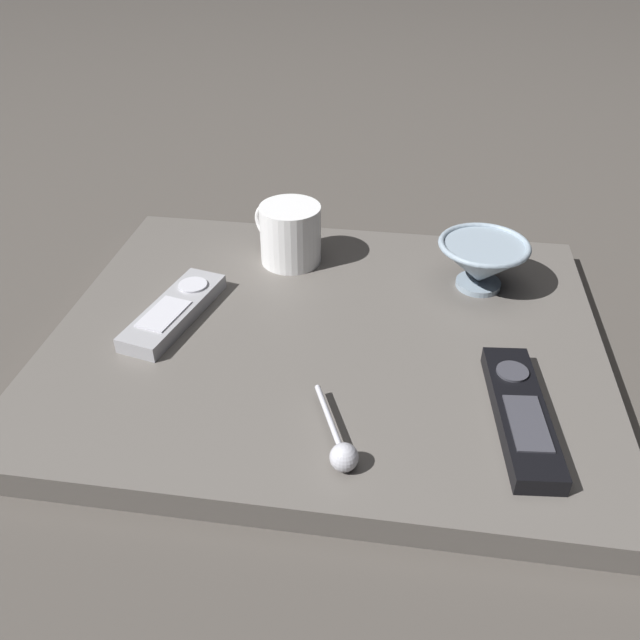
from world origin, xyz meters
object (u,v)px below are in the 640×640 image
Objects in this scene: cereal_bowl at (482,262)px; tv_remote_far at (175,311)px; coffee_mug at (290,234)px; teaspoon at (342,452)px; tv_remote_near at (521,413)px.

cereal_bowl reaches higher than tv_remote_far.
coffee_mug reaches higher than teaspoon.
teaspoon is at bearing -113.10° from cereal_bowl.
teaspoon is (0.12, -0.38, -0.03)m from coffee_mug.
cereal_bowl is at bearing 96.37° from tv_remote_near.
cereal_bowl is 0.41m from tv_remote_far.
teaspoon reaches higher than tv_remote_near.
tv_remote_near is (0.18, 0.08, -0.00)m from teaspoon.
teaspoon is 0.60× the size of tv_remote_far.
tv_remote_far is (-0.42, 0.13, -0.00)m from tv_remote_near.
coffee_mug is at bearing 54.45° from tv_remote_far.
tv_remote_near is (0.03, -0.26, -0.03)m from cereal_bowl.
coffee_mug reaches higher than tv_remote_far.
tv_remote_near is at bearing -44.75° from coffee_mug.
coffee_mug is 0.53× the size of tv_remote_near.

